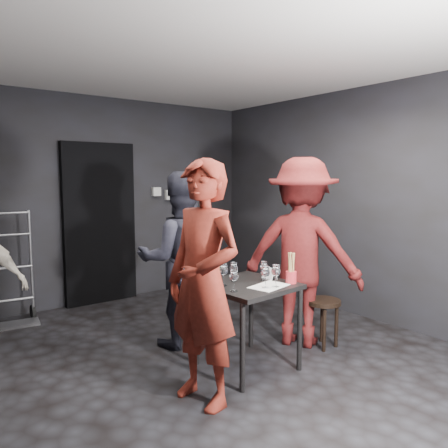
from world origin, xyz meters
TOP-DOWN VIEW (x-y plane):
  - floor at (0.00, 0.00)m, footprint 4.50×5.00m
  - ceiling at (0.00, 0.00)m, footprint 4.50×5.00m
  - wall_back at (0.00, 2.50)m, footprint 4.50×0.04m
  - wall_right at (2.25, 0.00)m, footprint 0.04×5.00m
  - doorway at (0.00, 2.44)m, footprint 0.95×0.10m
  - wallbox_upper at (0.85, 2.45)m, footprint 0.12×0.06m
  - wallbox_lower at (1.05, 2.45)m, footprint 0.10×0.06m
  - hand_truck at (-1.11, 2.19)m, footprint 0.43×0.36m
  - tasting_table at (0.25, -0.26)m, footprint 0.72×0.72m
  - stool at (1.15, -0.36)m, footprint 0.33×0.33m
  - server_red at (-0.38, -0.51)m, footprint 0.65×0.87m
  - woman_black at (0.07, 0.55)m, footprint 1.09×0.87m
  - man_maroon at (1.04, -0.15)m, footprint 1.33×1.63m
  - tasting_mat at (0.33, -0.45)m, footprint 0.37×0.29m
  - wine_glass_a at (-0.01, -0.40)m, footprint 0.10×0.10m
  - wine_glass_b at (0.04, -0.20)m, footprint 0.11×0.11m
  - wine_glass_c at (0.21, -0.12)m, footprint 0.09×0.09m
  - wine_glass_d at (0.27, -0.47)m, footprint 0.08×0.08m
  - wine_glass_e at (0.36, -0.50)m, footprint 0.09×0.09m
  - wine_glass_f at (0.45, -0.26)m, footprint 0.09×0.09m
  - wine_bottle at (-0.06, -0.23)m, footprint 0.07×0.07m
  - breadstick_cup at (0.56, -0.48)m, footprint 0.09×0.09m
  - reserved_card at (0.50, -0.26)m, footprint 0.09×0.14m

SIDE VIEW (x-z plane):
  - floor at x=0.00m, z-range -0.01..0.01m
  - hand_truck at x=-1.11m, z-range -0.41..0.87m
  - stool at x=1.15m, z-range 0.14..0.61m
  - tasting_table at x=0.25m, z-range 0.28..1.03m
  - tasting_mat at x=0.33m, z-range 0.75..0.75m
  - reserved_card at x=0.50m, z-range 0.75..0.86m
  - wine_glass_f at x=0.45m, z-range 0.75..0.94m
  - wine_glass_c at x=0.21m, z-range 0.75..0.94m
  - wine_glass_a at x=-0.01m, z-range 0.75..0.95m
  - wine_glass_d at x=0.27m, z-range 0.75..0.95m
  - wine_glass_b at x=0.04m, z-range 0.75..0.96m
  - wine_glass_e at x=0.36m, z-range 0.75..0.96m
  - wine_bottle at x=-0.06m, z-range 0.72..1.01m
  - breadstick_cup at x=0.56m, z-range 0.74..1.03m
  - woman_black at x=0.07m, z-range 0.00..1.97m
  - doorway at x=0.00m, z-range 0.00..2.10m
  - server_red at x=-0.38m, z-range 0.00..2.17m
  - man_maroon at x=1.04m, z-range 0.00..2.29m
  - wall_back at x=0.00m, z-range 0.00..2.70m
  - wall_right at x=2.25m, z-range 0.00..2.70m
  - wallbox_lower at x=1.05m, z-range 1.33..1.47m
  - wallbox_upper at x=0.85m, z-range 1.39..1.51m
  - ceiling at x=0.00m, z-range 2.69..2.71m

